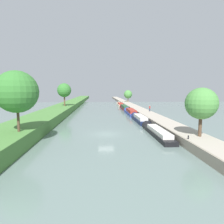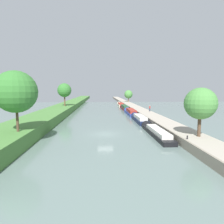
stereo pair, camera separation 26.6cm
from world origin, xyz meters
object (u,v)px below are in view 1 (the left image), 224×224
Objects in this scene: narrowboat_navy at (139,119)px; mooring_bollard_near at (188,137)px; narrowboat_black at (156,132)px; narrowboat_blue at (130,112)px; narrowboat_cream at (120,104)px; mooring_bollard_far at (123,102)px; narrowboat_maroon at (124,107)px; person_walking at (150,108)px.

narrowboat_navy is 20.72m from mooring_bollard_near.
mooring_bollard_near is at bearing -75.51° from narrowboat_black.
narrowboat_blue reaches higher than mooring_bollard_near.
narrowboat_cream is 24.82× the size of mooring_bollard_far.
narrowboat_blue is 30.18× the size of mooring_bollard_near.
narrowboat_blue reaches higher than mooring_bollard_far.
narrowboat_black is 7.55m from mooring_bollard_near.
narrowboat_blue is (-0.02, 26.09, 0.16)m from narrowboat_black.
narrowboat_maroon is 1.36× the size of narrowboat_cream.
mooring_bollard_near is (-3.01, -30.22, -0.65)m from person_walking.
narrowboat_blue reaches higher than narrowboat_black.
mooring_bollard_near is at bearing -88.36° from narrowboat_cream.
narrowboat_blue is 5.97m from person_walking.
narrowboat_black is 1.20× the size of narrowboat_cream.
narrowboat_maroon is at bearing -90.33° from narrowboat_cream.
mooring_bollard_far reaches higher than narrowboat_cream.
narrowboat_navy is 42.75m from narrowboat_cream.
narrowboat_blue is 1.22× the size of narrowboat_cream.
mooring_bollard_far is (1.88, 60.65, 0.85)m from narrowboat_black.
narrowboat_maroon reaches higher than narrowboat_black.
narrowboat_black is at bearing -89.91° from narrowboat_navy.
narrowboat_blue is 30.02m from narrowboat_cream.
narrowboat_navy is 47.33m from mooring_bollard_far.
narrowboat_blue is 0.89× the size of narrowboat_maroon.
mooring_bollard_near is at bearing -90.00° from mooring_bollard_far.
narrowboat_cream is at bearing 89.88° from narrowboat_navy.
person_walking is at bearing 84.31° from mooring_bollard_near.
mooring_bollard_near reaches higher than narrowboat_navy.
person_walking is at bearing -32.55° from narrowboat_blue.
person_walking reaches higher than narrowboat_blue.
person_walking reaches higher than mooring_bollard_near.
narrowboat_blue reaches higher than narrowboat_maroon.
mooring_bollard_near is 67.91m from mooring_bollard_far.
mooring_bollard_far is (1.90, 34.56, 0.70)m from narrowboat_blue.
narrowboat_maroon is 9.17× the size of person_walking.
mooring_bollard_far is (-3.01, 37.69, -0.65)m from person_walking.
person_walking is at bearing -85.44° from mooring_bollard_far.
mooring_bollard_far is at bearing 88.23° from narrowboat_black.
narrowboat_cream is (0.09, 30.02, -0.08)m from narrowboat_blue.
narrowboat_black is 29.86× the size of mooring_bollard_far.
person_walking is (4.91, 9.60, 1.39)m from narrowboat_navy.
narrowboat_black is at bearing -89.97° from narrowboat_maroon.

